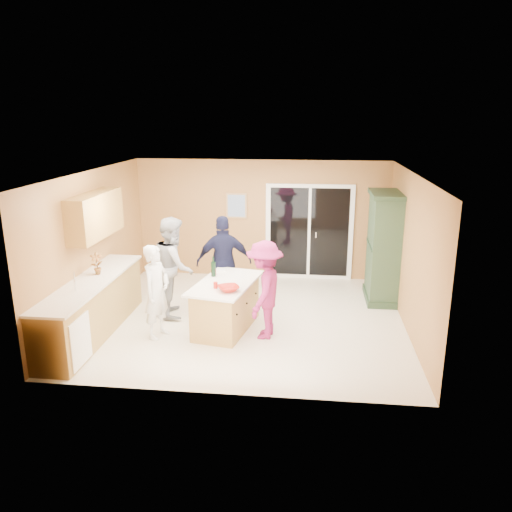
# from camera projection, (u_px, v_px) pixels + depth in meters

# --- Properties ---
(floor) EXTENTS (5.50, 5.50, 0.00)m
(floor) POSITION_uv_depth(u_px,v_px,m) (247.00, 319.00, 8.93)
(floor) COLOR silver
(floor) RESTS_ON ground
(ceiling) EXTENTS (5.50, 5.00, 0.10)m
(ceiling) POSITION_uv_depth(u_px,v_px,m) (246.00, 173.00, 8.21)
(ceiling) COLOR silver
(ceiling) RESTS_ON wall_back
(wall_back) EXTENTS (5.50, 0.10, 2.60)m
(wall_back) POSITION_uv_depth(u_px,v_px,m) (261.00, 220.00, 10.96)
(wall_back) COLOR tan
(wall_back) RESTS_ON ground
(wall_front) EXTENTS (5.50, 0.10, 2.60)m
(wall_front) POSITION_uv_depth(u_px,v_px,m) (220.00, 301.00, 6.18)
(wall_front) COLOR tan
(wall_front) RESTS_ON ground
(wall_left) EXTENTS (0.10, 5.00, 2.60)m
(wall_left) POSITION_uv_depth(u_px,v_px,m) (94.00, 244.00, 8.87)
(wall_left) COLOR tan
(wall_left) RESTS_ON ground
(wall_right) EXTENTS (0.10, 5.00, 2.60)m
(wall_right) POSITION_uv_depth(u_px,v_px,m) (411.00, 254.00, 8.27)
(wall_right) COLOR tan
(wall_right) RESTS_ON ground
(left_cabinet_run) EXTENTS (0.65, 3.05, 1.24)m
(left_cabinet_run) POSITION_uv_depth(u_px,v_px,m) (89.00, 311.00, 8.06)
(left_cabinet_run) COLOR #A78341
(left_cabinet_run) RESTS_ON floor
(upper_cabinets) EXTENTS (0.35, 1.60, 0.75)m
(upper_cabinets) POSITION_uv_depth(u_px,v_px,m) (95.00, 215.00, 8.50)
(upper_cabinets) COLOR #A78341
(upper_cabinets) RESTS_ON wall_left
(sliding_door) EXTENTS (1.90, 0.07, 2.10)m
(sliding_door) POSITION_uv_depth(u_px,v_px,m) (309.00, 232.00, 10.88)
(sliding_door) COLOR white
(sliding_door) RESTS_ON floor
(framed_picture) EXTENTS (0.46, 0.04, 0.56)m
(framed_picture) POSITION_uv_depth(u_px,v_px,m) (236.00, 206.00, 10.91)
(framed_picture) COLOR #A57F52
(framed_picture) RESTS_ON wall_back
(kitchen_island) EXTENTS (1.15, 1.73, 0.84)m
(kitchen_island) POSITION_uv_depth(u_px,v_px,m) (226.00, 307.00, 8.43)
(kitchen_island) COLOR #A78341
(kitchen_island) RESTS_ON floor
(green_hutch) EXTENTS (0.61, 1.16, 2.13)m
(green_hutch) POSITION_uv_depth(u_px,v_px,m) (383.00, 249.00, 9.61)
(green_hutch) COLOR #243A26
(green_hutch) RESTS_ON floor
(woman_white) EXTENTS (0.52, 0.65, 1.55)m
(woman_white) POSITION_uv_depth(u_px,v_px,m) (157.00, 292.00, 8.04)
(woman_white) COLOR silver
(woman_white) RESTS_ON floor
(woman_grey) EXTENTS (0.88, 1.02, 1.80)m
(woman_grey) POSITION_uv_depth(u_px,v_px,m) (174.00, 266.00, 8.94)
(woman_grey) COLOR gray
(woman_grey) RESTS_ON floor
(woman_navy) EXTENTS (1.10, 0.64, 1.75)m
(woman_navy) POSITION_uv_depth(u_px,v_px,m) (224.00, 262.00, 9.27)
(woman_navy) COLOR #171834
(woman_navy) RESTS_ON floor
(woman_magenta) EXTENTS (0.75, 1.12, 1.62)m
(woman_magenta) POSITION_uv_depth(u_px,v_px,m) (265.00, 290.00, 8.02)
(woman_magenta) COLOR #911F5D
(woman_magenta) RESTS_ON floor
(serving_bowl) EXTENTS (0.44, 0.44, 0.08)m
(serving_bowl) POSITION_uv_depth(u_px,v_px,m) (228.00, 288.00, 7.88)
(serving_bowl) COLOR #A71D12
(serving_bowl) RESTS_ON kitchen_island
(tulip_vase) EXTENTS (0.24, 0.21, 0.39)m
(tulip_vase) POSITION_uv_depth(u_px,v_px,m) (97.00, 263.00, 8.32)
(tulip_vase) COLOR red
(tulip_vase) RESTS_ON left_cabinet_run
(tumbler_near) EXTENTS (0.08, 0.08, 0.10)m
(tumbler_near) POSITION_uv_depth(u_px,v_px,m) (216.00, 285.00, 8.00)
(tumbler_near) COLOR #A71D12
(tumbler_near) RESTS_ON kitchen_island
(tumbler_far) EXTENTS (0.08, 0.08, 0.09)m
(tumbler_far) POSITION_uv_depth(u_px,v_px,m) (214.00, 272.00, 8.70)
(tumbler_far) COLOR #A71D12
(tumbler_far) RESTS_ON kitchen_island
(wine_bottle) EXTENTS (0.08, 0.08, 0.35)m
(wine_bottle) POSITION_uv_depth(u_px,v_px,m) (213.00, 269.00, 8.57)
(wine_bottle) COLOR black
(wine_bottle) RESTS_ON kitchen_island
(white_plate) EXTENTS (0.21, 0.21, 0.01)m
(white_plate) POSITION_uv_depth(u_px,v_px,m) (221.00, 270.00, 8.93)
(white_plate) COLOR silver
(white_plate) RESTS_ON kitchen_island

